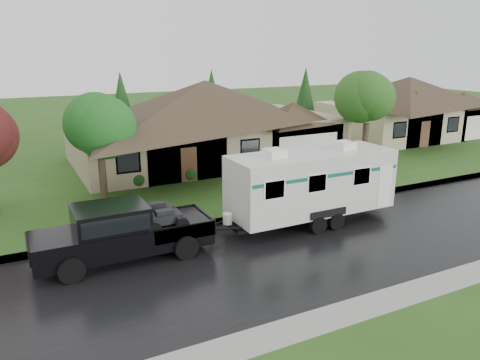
% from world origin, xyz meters
% --- Properties ---
extents(ground, '(140.00, 140.00, 0.00)m').
position_xyz_m(ground, '(0.00, 0.00, 0.00)').
color(ground, '#284F18').
rests_on(ground, ground).
extents(road, '(140.00, 8.00, 0.01)m').
position_xyz_m(road, '(0.00, -2.00, 0.01)').
color(road, black).
rests_on(road, ground).
extents(curb, '(140.00, 0.50, 0.15)m').
position_xyz_m(curb, '(0.00, 2.25, 0.07)').
color(curb, gray).
rests_on(curb, ground).
extents(lawn, '(140.00, 26.00, 0.15)m').
position_xyz_m(lawn, '(0.00, 15.00, 0.07)').
color(lawn, '#284F18').
rests_on(lawn, ground).
extents(house_main, '(19.44, 10.80, 6.90)m').
position_xyz_m(house_main, '(2.29, 13.84, 3.59)').
color(house_main, gray).
rests_on(house_main, lawn).
extents(house_neighbor, '(15.12, 9.72, 6.45)m').
position_xyz_m(house_neighbor, '(22.27, 14.34, 3.32)').
color(house_neighbor, '#C0B18F').
rests_on(house_neighbor, lawn).
extents(tree_left_green, '(3.30, 3.30, 5.47)m').
position_xyz_m(tree_left_green, '(-6.53, 7.71, 3.94)').
color(tree_left_green, '#382B1E').
rests_on(tree_left_green, lawn).
extents(tree_right_green, '(3.85, 3.85, 6.38)m').
position_xyz_m(tree_right_green, '(11.29, 7.86, 4.58)').
color(tree_right_green, '#382B1E').
rests_on(tree_right_green, lawn).
extents(shrub_row, '(13.60, 1.00, 1.00)m').
position_xyz_m(shrub_row, '(2.00, 9.30, 0.65)').
color(shrub_row, '#143814').
rests_on(shrub_row, lawn).
extents(pickup_truck, '(6.67, 2.54, 2.22)m').
position_xyz_m(pickup_truck, '(-7.35, 0.39, 1.19)').
color(pickup_truck, black).
rests_on(pickup_truck, ground).
extents(travel_trailer, '(8.23, 2.89, 3.69)m').
position_xyz_m(travel_trailer, '(1.47, 0.39, 1.96)').
color(travel_trailer, silver).
rests_on(travel_trailer, ground).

